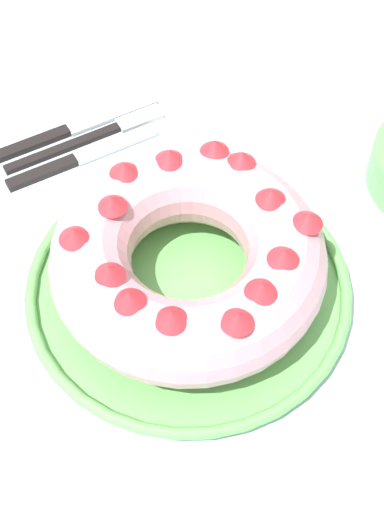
% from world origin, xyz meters
% --- Properties ---
extents(ground_plane, '(8.00, 8.00, 0.00)m').
position_xyz_m(ground_plane, '(0.00, 0.00, 0.00)').
color(ground_plane, gray).
extents(dining_table, '(1.52, 1.25, 0.77)m').
position_xyz_m(dining_table, '(0.00, 0.00, 0.69)').
color(dining_table, silver).
rests_on(dining_table, ground_plane).
extents(serving_dish, '(0.34, 0.34, 0.02)m').
position_xyz_m(serving_dish, '(0.02, 0.00, 0.78)').
color(serving_dish, '#6BB760').
rests_on(serving_dish, dining_table).
extents(bundt_cake, '(0.27, 0.27, 0.09)m').
position_xyz_m(bundt_cake, '(0.02, 0.00, 0.83)').
color(bundt_cake, '#E09EAD').
rests_on(bundt_cake, serving_dish).
extents(fork, '(0.02, 0.21, 0.01)m').
position_xyz_m(fork, '(-0.23, 0.02, 0.77)').
color(fork, black).
rests_on(fork, dining_table).
extents(serving_knife, '(0.02, 0.22, 0.01)m').
position_xyz_m(serving_knife, '(-0.26, -0.02, 0.77)').
color(serving_knife, black).
rests_on(serving_knife, dining_table).
extents(cake_knife, '(0.02, 0.19, 0.01)m').
position_xyz_m(cake_knife, '(-0.21, -0.03, 0.77)').
color(cake_knife, black).
rests_on(cake_knife, dining_table).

